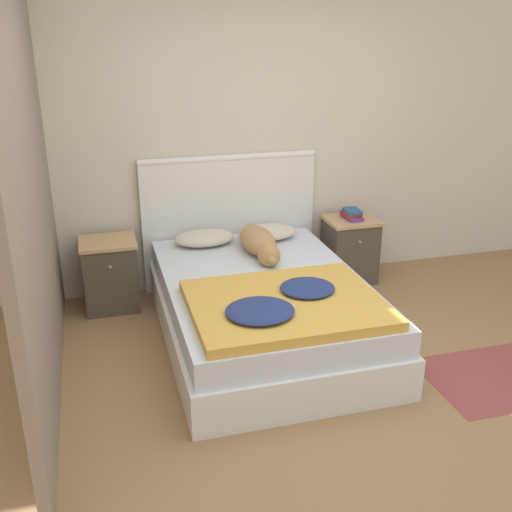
{
  "coord_description": "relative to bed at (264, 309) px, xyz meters",
  "views": [
    {
      "loc": [
        -1.22,
        -2.77,
        2.19
      ],
      "look_at": [
        -0.11,
        1.21,
        0.58
      ],
      "focal_mm": 42.0,
      "sensor_mm": 36.0,
      "label": 1
    }
  ],
  "objects": [
    {
      "name": "nightstand_right",
      "position": [
        1.05,
        0.84,
        0.06
      ],
      "size": [
        0.44,
        0.41,
        0.58
      ],
      "color": "#4C4238",
      "rests_on": "ground_plane"
    },
    {
      "name": "book_stack",
      "position": [
        1.05,
        0.83,
        0.39
      ],
      "size": [
        0.15,
        0.23,
        0.09
      ],
      "color": "#703D7F",
      "rests_on": "nightstand_right"
    },
    {
      "name": "ground_plane",
      "position": [
        0.11,
        -1.0,
        -0.23
      ],
      "size": [
        16.0,
        16.0,
        0.0
      ],
      "primitive_type": "plane",
      "color": "#997047"
    },
    {
      "name": "pillow_left",
      "position": [
        -0.27,
        0.82,
        0.3
      ],
      "size": [
        0.5,
        0.33,
        0.11
      ],
      "color": "beige",
      "rests_on": "bed"
    },
    {
      "name": "quilt",
      "position": [
        -0.01,
        -0.5,
        0.28
      ],
      "size": [
        1.22,
        0.98,
        0.12
      ],
      "color": "gold",
      "rests_on": "bed"
    },
    {
      "name": "pillow_right",
      "position": [
        0.27,
        0.82,
        0.3
      ],
      "size": [
        0.5,
        0.33,
        0.11
      ],
      "color": "beige",
      "rests_on": "bed"
    },
    {
      "name": "bed",
      "position": [
        0.0,
        0.0,
        0.0
      ],
      "size": [
        1.43,
        2.07,
        0.48
      ],
      "color": "white",
      "rests_on": "ground_plane"
    },
    {
      "name": "headboard",
      "position": [
        0.0,
        1.06,
        0.37
      ],
      "size": [
        1.51,
        0.06,
        1.16
      ],
      "color": "white",
      "rests_on": "ground_plane"
    },
    {
      "name": "dog",
      "position": [
        0.11,
        0.5,
        0.33
      ],
      "size": [
        0.26,
        0.79,
        0.19
      ],
      "color": "tan",
      "rests_on": "bed"
    },
    {
      "name": "wall_side_left",
      "position": [
        -1.47,
        0.05,
        1.04
      ],
      "size": [
        0.06,
        3.1,
        2.55
      ],
      "color": "gray",
      "rests_on": "ground_plane"
    },
    {
      "name": "nightstand_left",
      "position": [
        -1.05,
        0.84,
        0.06
      ],
      "size": [
        0.44,
        0.41,
        0.58
      ],
      "color": "#4C4238",
      "rests_on": "ground_plane"
    },
    {
      "name": "wall_back",
      "position": [
        0.11,
        1.13,
        1.04
      ],
      "size": [
        9.0,
        0.06,
        2.55
      ],
      "color": "beige",
      "rests_on": "ground_plane"
    }
  ]
}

